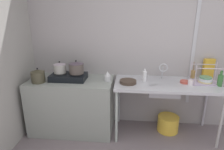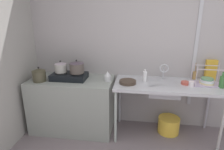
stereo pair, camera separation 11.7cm
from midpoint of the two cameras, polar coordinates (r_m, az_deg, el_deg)
The scene contains 20 objects.
wall_back at distance 3.06m, azimuth 20.04°, elevation 8.15°, with size 5.29×0.10×2.59m, color #A19C9D.
wall_metal_strip at distance 3.05m, azimuth 25.04°, elevation 10.00°, with size 0.05×0.01×2.07m, color #B3B4BB.
counter_concrete at distance 3.06m, azimuth -10.44°, elevation -8.53°, with size 1.23×0.63×0.82m, color gray.
counter_sink at distance 2.82m, azimuth 17.08°, elevation -3.66°, with size 1.46×0.63×0.82m.
stove at distance 2.90m, azimuth -11.46°, elevation -0.33°, with size 0.51×0.31×0.11m.
pot_on_left_burner at distance 2.91m, azimuth -13.91°, elevation 2.29°, with size 0.18×0.18×0.18m.
pot_on_right_burner at distance 2.82m, azimuth -9.27°, elevation 2.35°, with size 0.21×0.21×0.20m.
pot_beside_stove at distance 2.91m, azimuth -19.79°, elevation 0.03°, with size 0.19×0.19×0.21m.
percolator at distance 2.76m, azimuth -0.11°, elevation -0.39°, with size 0.10×0.10×0.14m.
sink_basin at distance 2.81m, azimuth 16.22°, elevation -4.07°, with size 0.42×0.34×0.16m, color #B3B4BB.
faucet at distance 2.88m, azimuth 16.33°, elevation 1.60°, with size 0.13×0.08×0.25m.
frying_pan at distance 2.69m, azimuth 5.96°, elevation -2.07°, with size 0.23×0.23×0.04m, color #3F3127.
dish_rack at distance 2.96m, azimuth 27.42°, elevation -1.64°, with size 0.37×0.25×0.28m.
cup_by_rack at distance 2.81m, azimuth 23.65°, elevation -2.39°, with size 0.07×0.07×0.07m, color white.
small_bowl_on_drainboard at distance 2.86m, azimuth 22.12°, elevation -2.21°, with size 0.12×0.12×0.04m, color #BD4D40.
bottle_by_sink at distance 2.79m, azimuth 10.91°, elevation -0.37°, with size 0.06×0.06×0.18m.
bottle_by_rack at distance 2.91m, azimuth 30.94°, elevation -1.70°, with size 0.07×0.07×0.22m.
cereal_box at distance 3.17m, azimuth 28.25°, elevation 1.34°, with size 0.15×0.06×0.30m, color gold.
utensil_jar at distance 3.12m, azimuth 24.40°, elevation -0.03°, with size 0.06×0.06×0.25m.
bucket_on_floor at distance 3.18m, azimuth 17.52°, elevation -13.99°, with size 0.32×0.32×0.25m, color yellow.
Camera 2 is at (-0.58, -1.05, 1.75)m, focal length 30.73 mm.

